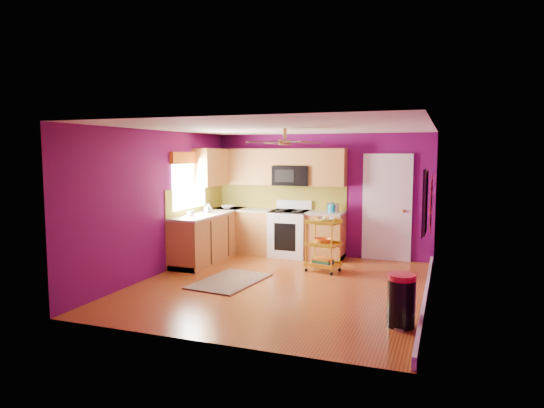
% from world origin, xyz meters
% --- Properties ---
extents(ground, '(5.00, 5.00, 0.00)m').
position_xyz_m(ground, '(0.00, 0.00, 0.00)').
color(ground, brown).
rests_on(ground, ground).
extents(room_envelope, '(4.54, 5.04, 2.52)m').
position_xyz_m(room_envelope, '(0.03, 0.00, 1.63)').
color(room_envelope, '#610B56').
rests_on(room_envelope, ground).
extents(lower_cabinets, '(2.81, 2.31, 0.94)m').
position_xyz_m(lower_cabinets, '(-1.35, 1.82, 0.43)').
color(lower_cabinets, '#9A632A').
rests_on(lower_cabinets, ground).
extents(electric_range, '(0.76, 0.66, 1.13)m').
position_xyz_m(electric_range, '(-0.55, 2.17, 0.48)').
color(electric_range, white).
rests_on(electric_range, ground).
extents(upper_cabinetry, '(2.80, 2.30, 1.26)m').
position_xyz_m(upper_cabinetry, '(-1.24, 2.17, 1.80)').
color(upper_cabinetry, '#9A632A').
rests_on(upper_cabinetry, ground).
extents(left_window, '(0.08, 1.35, 1.08)m').
position_xyz_m(left_window, '(-2.22, 1.05, 1.74)').
color(left_window, white).
rests_on(left_window, ground).
extents(panel_door, '(0.95, 0.11, 2.15)m').
position_xyz_m(panel_door, '(1.35, 2.47, 1.02)').
color(panel_door, white).
rests_on(panel_door, ground).
extents(right_wall_art, '(0.04, 2.74, 1.04)m').
position_xyz_m(right_wall_art, '(2.23, -0.34, 1.44)').
color(right_wall_art, black).
rests_on(right_wall_art, ground).
extents(ceiling_fan, '(1.01, 1.01, 0.26)m').
position_xyz_m(ceiling_fan, '(0.00, 0.20, 2.29)').
color(ceiling_fan, '#BF8C3F').
rests_on(ceiling_fan, ground).
extents(shag_rug, '(1.03, 1.52, 0.02)m').
position_xyz_m(shag_rug, '(-0.86, -0.07, 0.01)').
color(shag_rug, black).
rests_on(shag_rug, ground).
extents(rolling_cart, '(0.63, 0.52, 1.01)m').
position_xyz_m(rolling_cart, '(0.42, 1.13, 0.52)').
color(rolling_cart, gold).
rests_on(rolling_cart, ground).
extents(trash_can, '(0.37, 0.39, 0.65)m').
position_xyz_m(trash_can, '(1.98, -1.23, 0.32)').
color(trash_can, black).
rests_on(trash_can, ground).
extents(teal_kettle, '(0.18, 0.18, 0.21)m').
position_xyz_m(teal_kettle, '(0.31, 2.21, 1.02)').
color(teal_kettle, teal).
rests_on(teal_kettle, lower_cabinets).
extents(toaster, '(0.22, 0.15, 0.18)m').
position_xyz_m(toaster, '(0.32, 2.24, 1.03)').
color(toaster, beige).
rests_on(toaster, lower_cabinets).
extents(soap_bottle_a, '(0.08, 0.08, 0.18)m').
position_xyz_m(soap_bottle_a, '(-1.98, 1.28, 1.03)').
color(soap_bottle_a, '#EA3F72').
rests_on(soap_bottle_a, lower_cabinets).
extents(soap_bottle_b, '(0.14, 0.14, 0.17)m').
position_xyz_m(soap_bottle_b, '(-1.97, 1.36, 1.03)').
color(soap_bottle_b, white).
rests_on(soap_bottle_b, lower_cabinets).
extents(counter_dish, '(0.28, 0.28, 0.07)m').
position_xyz_m(counter_dish, '(-1.90, 2.09, 0.97)').
color(counter_dish, white).
rests_on(counter_dish, lower_cabinets).
extents(counter_cup, '(0.13, 0.13, 0.10)m').
position_xyz_m(counter_cup, '(-2.02, 0.72, 0.99)').
color(counter_cup, white).
rests_on(counter_cup, lower_cabinets).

